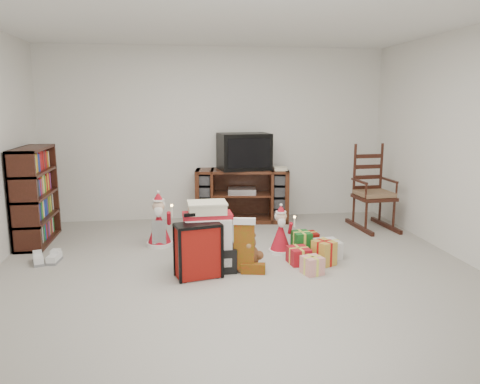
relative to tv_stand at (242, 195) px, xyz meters
name	(u,v)px	position (x,y,z in m)	size (l,w,h in m)	color
room	(238,152)	(-0.35, -2.23, 0.87)	(5.01, 5.01, 2.51)	#AAA59C
tv_stand	(242,195)	(0.00, 0.00, 0.00)	(1.38, 0.64, 0.76)	#4F2516
bookshelf	(35,197)	(-2.66, -0.71, 0.19)	(0.32, 0.97, 1.18)	#3A1710
rocking_chair	(372,198)	(1.73, -0.60, 0.03)	(0.54, 0.83, 1.20)	#3A1710
gift_pile	(208,241)	(-0.64, -1.97, -0.07)	(0.57, 0.42, 0.70)	black
red_suitcase	(198,250)	(-0.75, -2.20, -0.10)	(0.46, 0.31, 0.64)	maroon
stocking	(244,245)	(-0.28, -2.11, -0.10)	(0.27, 0.11, 0.57)	#0E670B
teddy_bear	(247,253)	(-0.23, -2.01, -0.21)	(0.26, 0.23, 0.38)	brown
santa_figurine	(281,234)	(0.23, -1.53, -0.16)	(0.27, 0.26, 0.56)	#AE1221
mrs_claus_figurine	(159,225)	(-1.16, -1.07, -0.13)	(0.32, 0.31, 0.66)	#AE1221
sneaker_pair	(46,259)	(-2.36, -1.54, -0.34)	(0.32, 0.27, 0.09)	silver
gift_cluster	(311,250)	(0.51, -1.84, -0.26)	(0.70, 0.98, 0.24)	#A2121D
crt_television	(244,151)	(0.03, 0.00, 0.64)	(0.76, 0.60, 0.52)	black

